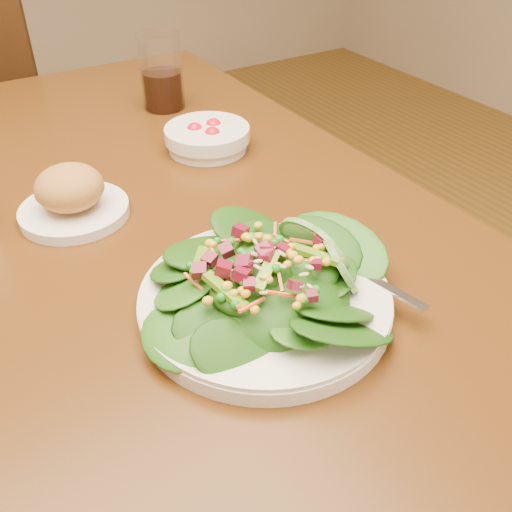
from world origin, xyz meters
name	(u,v)px	position (x,y,z in m)	size (l,w,h in m)	color
ground_plane	(166,501)	(0.00, 0.00, 0.00)	(5.00, 5.00, 0.00)	#8D5F1A
dining_table	(127,274)	(0.00, 0.00, 0.65)	(0.90, 1.40, 0.75)	#492209
salad_plate	(272,284)	(0.09, -0.28, 0.78)	(0.30, 0.30, 0.09)	white
bread_plate	(71,197)	(-0.05, 0.04, 0.78)	(0.16, 0.16, 0.08)	white
tomato_bowl	(207,138)	(0.22, 0.14, 0.77)	(0.15, 0.15, 0.05)	white
drinking_glass	(162,77)	(0.24, 0.36, 0.81)	(0.09, 0.09, 0.15)	silver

